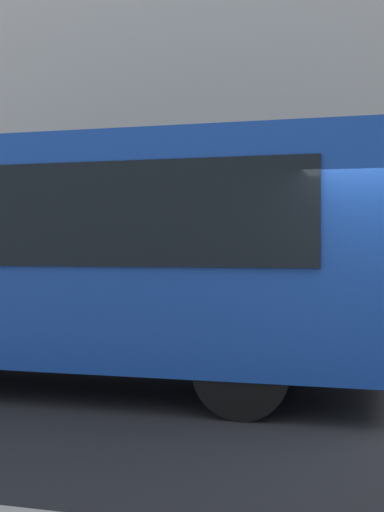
# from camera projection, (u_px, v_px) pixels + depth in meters

# --- Properties ---
(red_bus) EXTENTS (9.05, 2.54, 3.08)m
(red_bus) POSITION_uv_depth(u_px,v_px,m) (28.00, 253.00, 8.81)
(red_bus) COLOR #1947AD
(red_bus) RESTS_ON ground_plane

